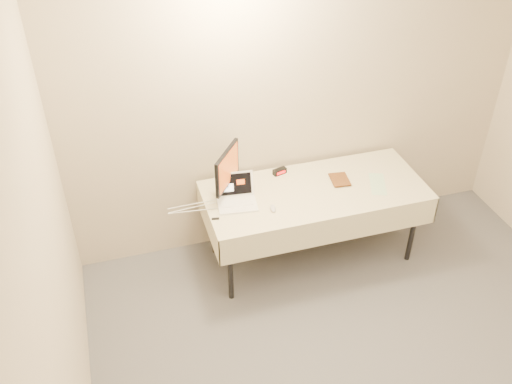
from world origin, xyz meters
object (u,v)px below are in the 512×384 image
object	(u,v)px
table	(315,195)
laptop	(236,196)
book	(332,172)
monitor	(227,170)

from	to	relation	value
table	laptop	bearing A→B (deg)	177.23
table	book	distance (m)	0.25
monitor	book	bearing A→B (deg)	-56.94
monitor	book	size ratio (longest dim) A/B	2.16
laptop	book	distance (m)	0.85
table	book	bearing A→B (deg)	21.52
table	laptop	world-z (taller)	laptop
table	monitor	bearing A→B (deg)	170.22
laptop	monitor	size ratio (longest dim) A/B	0.79
table	monitor	size ratio (longest dim) A/B	4.28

